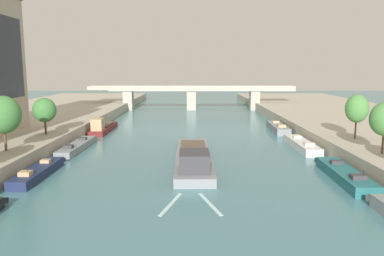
{
  "coord_description": "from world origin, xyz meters",
  "views": [
    {
      "loc": [
        0.19,
        -17.97,
        12.34
      ],
      "look_at": [
        0.0,
        38.6,
        3.35
      ],
      "focal_mm": 34.48,
      "sensor_mm": 36.0,
      "label": 1
    }
  ],
  "objects_px": {
    "barge_midriver": "(195,157)",
    "moored_boat_right_midway": "(345,174)",
    "tree_left_past_mid": "(46,110)",
    "tree_right_third": "(358,109)",
    "moored_boat_right_upstream": "(279,128)",
    "moored_boat_left_far": "(79,146)",
    "moored_boat_right_downstream": "(303,144)",
    "tree_left_end_of_row": "(5,115)",
    "moored_boat_left_downstream": "(40,171)",
    "moored_boat_left_second": "(104,127)",
    "bridge_far": "(193,95)"
  },
  "relations": [
    {
      "from": "bridge_far",
      "to": "tree_left_end_of_row",
      "type": "bearing_deg",
      "value": -108.53
    },
    {
      "from": "moored_boat_left_downstream",
      "to": "bridge_far",
      "type": "bearing_deg",
      "value": 76.15
    },
    {
      "from": "tree_left_past_mid",
      "to": "moored_boat_left_second",
      "type": "bearing_deg",
      "value": 72.5
    },
    {
      "from": "moored_boat_right_upstream",
      "to": "moored_boat_left_far",
      "type": "bearing_deg",
      "value": -153.49
    },
    {
      "from": "tree_right_third",
      "to": "moored_boat_right_midway",
      "type": "bearing_deg",
      "value": -117.64
    },
    {
      "from": "moored_boat_left_far",
      "to": "moored_boat_right_upstream",
      "type": "height_order",
      "value": "moored_boat_right_upstream"
    },
    {
      "from": "moored_boat_left_far",
      "to": "moored_boat_left_second",
      "type": "height_order",
      "value": "moored_boat_left_second"
    },
    {
      "from": "moored_boat_left_second",
      "to": "tree_right_third",
      "type": "xyz_separation_m",
      "value": [
        41.77,
        -19.68,
        5.82
      ]
    },
    {
      "from": "moored_boat_right_downstream",
      "to": "moored_boat_right_upstream",
      "type": "xyz_separation_m",
      "value": [
        0.04,
        16.48,
        0.09
      ]
    },
    {
      "from": "moored_boat_left_far",
      "to": "tree_left_end_of_row",
      "type": "relative_size",
      "value": 2.06
    },
    {
      "from": "moored_boat_left_far",
      "to": "bridge_far",
      "type": "height_order",
      "value": "bridge_far"
    },
    {
      "from": "moored_boat_left_downstream",
      "to": "tree_left_end_of_row",
      "type": "height_order",
      "value": "tree_left_end_of_row"
    },
    {
      "from": "moored_boat_right_midway",
      "to": "moored_boat_right_upstream",
      "type": "bearing_deg",
      "value": 89.65
    },
    {
      "from": "moored_boat_right_upstream",
      "to": "moored_boat_right_downstream",
      "type": "bearing_deg",
      "value": -90.13
    },
    {
      "from": "bridge_far",
      "to": "tree_left_past_mid",
      "type": "bearing_deg",
      "value": -111.74
    },
    {
      "from": "moored_boat_right_midway",
      "to": "tree_left_end_of_row",
      "type": "relative_size",
      "value": 1.98
    },
    {
      "from": "barge_midriver",
      "to": "moored_boat_left_downstream",
      "type": "relative_size",
      "value": 2.0
    },
    {
      "from": "moored_boat_right_midway",
      "to": "moored_boat_left_far",
      "type": "bearing_deg",
      "value": 155.67
    },
    {
      "from": "barge_midriver",
      "to": "tree_right_third",
      "type": "relative_size",
      "value": 3.71
    },
    {
      "from": "moored_boat_left_far",
      "to": "bridge_far",
      "type": "distance_m",
      "value": 60.25
    },
    {
      "from": "moored_boat_left_second",
      "to": "tree_left_past_mid",
      "type": "distance_m",
      "value": 17.58
    },
    {
      "from": "tree_left_past_mid",
      "to": "tree_left_end_of_row",
      "type": "bearing_deg",
      "value": -91.67
    },
    {
      "from": "moored_boat_right_downstream",
      "to": "moored_boat_right_upstream",
      "type": "relative_size",
      "value": 1.05
    },
    {
      "from": "moored_boat_left_far",
      "to": "moored_boat_right_upstream",
      "type": "bearing_deg",
      "value": 26.51
    },
    {
      "from": "moored_boat_right_downstream",
      "to": "tree_left_end_of_row",
      "type": "bearing_deg",
      "value": -162.98
    },
    {
      "from": "moored_boat_left_far",
      "to": "moored_boat_right_upstream",
      "type": "relative_size",
      "value": 1.09
    },
    {
      "from": "moored_boat_right_upstream",
      "to": "moored_boat_left_downstream",
      "type": "bearing_deg",
      "value": -137.72
    },
    {
      "from": "bridge_far",
      "to": "moored_boat_left_far",
      "type": "bearing_deg",
      "value": -107.11
    },
    {
      "from": "tree_left_past_mid",
      "to": "tree_right_third",
      "type": "distance_m",
      "value": 46.97
    },
    {
      "from": "barge_midriver",
      "to": "tree_left_end_of_row",
      "type": "height_order",
      "value": "tree_left_end_of_row"
    },
    {
      "from": "tree_left_end_of_row",
      "to": "tree_left_past_mid",
      "type": "bearing_deg",
      "value": 88.33
    },
    {
      "from": "moored_boat_left_far",
      "to": "bridge_far",
      "type": "bearing_deg",
      "value": 72.89
    },
    {
      "from": "moored_boat_left_downstream",
      "to": "moored_boat_right_upstream",
      "type": "xyz_separation_m",
      "value": [
        35.42,
        32.21,
        0.13
      ]
    },
    {
      "from": "tree_right_third",
      "to": "bridge_far",
      "type": "bearing_deg",
      "value": 111.7
    },
    {
      "from": "tree_right_third",
      "to": "bridge_far",
      "type": "relative_size",
      "value": 0.1
    },
    {
      "from": "moored_boat_left_second",
      "to": "moored_boat_left_downstream",
      "type": "bearing_deg",
      "value": -90.2
    },
    {
      "from": "moored_boat_right_midway",
      "to": "moored_boat_left_downstream",
      "type": "bearing_deg",
      "value": 177.88
    },
    {
      "from": "moored_boat_right_downstream",
      "to": "bridge_far",
      "type": "distance_m",
      "value": 59.13
    },
    {
      "from": "moored_boat_right_downstream",
      "to": "tree_right_third",
      "type": "bearing_deg",
      "value": -33.53
    },
    {
      "from": "moored_boat_right_midway",
      "to": "tree_right_third",
      "type": "relative_size",
      "value": 2.1
    },
    {
      "from": "moored_boat_right_midway",
      "to": "moored_boat_right_downstream",
      "type": "xyz_separation_m",
      "value": [
        0.17,
        17.03,
        -0.02
      ]
    },
    {
      "from": "moored_boat_right_midway",
      "to": "moored_boat_right_upstream",
      "type": "distance_m",
      "value": 33.51
    },
    {
      "from": "moored_boat_left_far",
      "to": "moored_boat_left_downstream",
      "type": "bearing_deg",
      "value": -90.32
    },
    {
      "from": "moored_boat_right_downstream",
      "to": "tree_left_past_mid",
      "type": "relative_size",
      "value": 2.38
    },
    {
      "from": "moored_boat_left_second",
      "to": "bridge_far",
      "type": "xyz_separation_m",
      "value": [
        17.66,
        40.92,
        3.79
      ]
    },
    {
      "from": "moored_boat_left_far",
      "to": "moored_boat_right_midway",
      "type": "relative_size",
      "value": 1.04
    },
    {
      "from": "barge_midriver",
      "to": "moored_boat_right_midway",
      "type": "distance_m",
      "value": 18.4
    },
    {
      "from": "moored_boat_left_second",
      "to": "tree_left_end_of_row",
      "type": "relative_size",
      "value": 2.19
    },
    {
      "from": "tree_left_past_mid",
      "to": "tree_right_third",
      "type": "height_order",
      "value": "tree_right_third"
    },
    {
      "from": "moored_boat_left_downstream",
      "to": "moored_boat_right_upstream",
      "type": "distance_m",
      "value": 47.87
    }
  ]
}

